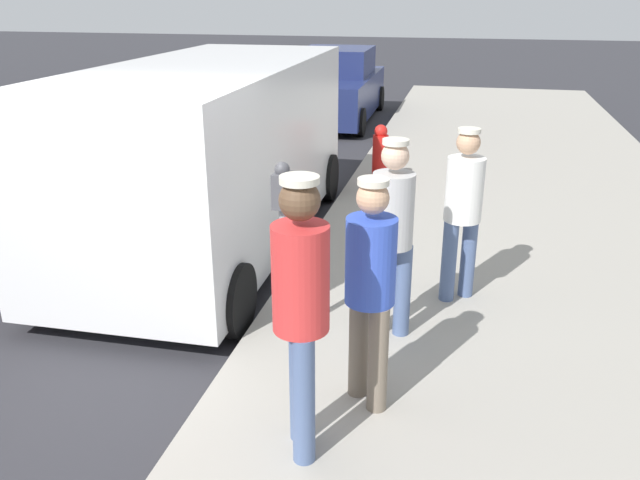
% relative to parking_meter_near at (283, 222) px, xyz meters
% --- Properties ---
extents(ground_plane, '(80.00, 80.00, 0.00)m').
position_rel_parking_meter_near_xyz_m(ground_plane, '(-1.35, -0.20, -1.18)').
color(ground_plane, '#2D2D33').
extents(sidewalk_slab, '(5.00, 32.00, 0.15)m').
position_rel_parking_meter_near_xyz_m(sidewalk_slab, '(2.15, -0.20, -1.11)').
color(sidewalk_slab, '#9E998E').
rests_on(sidewalk_slab, ground).
extents(parking_meter_near, '(0.14, 0.18, 1.52)m').
position_rel_parking_meter_near_xyz_m(parking_meter_near, '(0.00, 0.00, 0.00)').
color(parking_meter_near, gray).
rests_on(parking_meter_near, sidewalk_slab).
extents(pedestrian_in_blue, '(0.34, 0.34, 1.65)m').
position_rel_parking_meter_near_xyz_m(pedestrian_in_blue, '(0.82, -0.77, -0.09)').
color(pedestrian_in_blue, '#726656').
rests_on(pedestrian_in_blue, sidewalk_slab).
extents(pedestrian_in_white, '(0.34, 0.34, 1.63)m').
position_rel_parking_meter_near_xyz_m(pedestrian_in_white, '(1.39, 1.08, -0.10)').
color(pedestrian_in_white, '#4C608C').
rests_on(pedestrian_in_white, sidewalk_slab).
extents(pedestrian_in_gray, '(0.35, 0.34, 1.69)m').
position_rel_parking_meter_near_xyz_m(pedestrian_in_gray, '(0.84, 0.23, -0.06)').
color(pedestrian_in_gray, '#4C608C').
rests_on(pedestrian_in_gray, sidewalk_slab).
extents(pedestrian_in_red, '(0.34, 0.35, 1.81)m').
position_rel_parking_meter_near_xyz_m(pedestrian_in_red, '(0.50, -1.37, 0.02)').
color(pedestrian_in_red, '#4C608C').
rests_on(pedestrian_in_red, sidewalk_slab).
extents(parked_van, '(2.18, 5.22, 2.15)m').
position_rel_parking_meter_near_xyz_m(parked_van, '(-1.50, 2.20, -0.03)').
color(parked_van, white).
rests_on(parked_van, ground).
extents(parked_sedan_ahead, '(2.00, 4.43, 1.65)m').
position_rel_parking_meter_near_xyz_m(parked_sedan_ahead, '(-1.75, 10.45, -0.43)').
color(parked_sedan_ahead, navy).
rests_on(parked_sedan_ahead, ground).
extents(fire_hydrant, '(0.24, 0.24, 0.86)m').
position_rel_parking_meter_near_xyz_m(fire_hydrant, '(0.10, 4.99, -0.61)').
color(fire_hydrant, red).
rests_on(fire_hydrant, sidewalk_slab).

